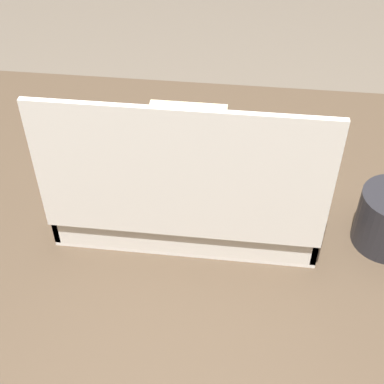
# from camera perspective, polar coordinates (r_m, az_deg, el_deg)

# --- Properties ---
(dining_table) EXTENTS (1.25, 0.81, 0.76)m
(dining_table) POSITION_cam_1_polar(r_m,az_deg,el_deg) (0.87, 3.51, -8.16)
(dining_table) COLOR #4C3D2D
(dining_table) RESTS_ON ground_plane
(donut_box) EXTENTS (0.36, 0.23, 0.24)m
(donut_box) POSITION_cam_1_polar(r_m,az_deg,el_deg) (0.78, -0.24, 0.26)
(donut_box) COLOR white
(donut_box) RESTS_ON dining_table
(paper_napkin) EXTENTS (0.15, 0.09, 0.01)m
(paper_napkin) POSITION_cam_1_polar(r_m,az_deg,el_deg) (1.01, -0.65, 8.05)
(paper_napkin) COLOR beige
(paper_napkin) RESTS_ON dining_table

